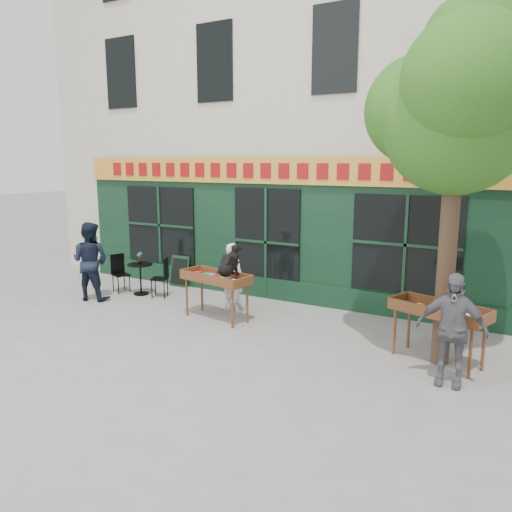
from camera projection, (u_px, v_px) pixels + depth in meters
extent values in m
plane|color=slate|center=(211.00, 325.00, 9.93)|extent=(80.00, 80.00, 0.00)
cube|color=beige|center=(329.00, 97.00, 14.11)|extent=(14.00, 7.00, 10.00)
cube|color=black|center=(269.00, 231.00, 11.70)|extent=(11.00, 0.16, 3.20)
cube|color=gold|center=(266.00, 171.00, 11.33)|extent=(11.00, 0.06, 0.60)
cube|color=maroon|center=(266.00, 171.00, 11.30)|extent=(9.60, 0.03, 0.34)
cube|color=black|center=(266.00, 288.00, 11.87)|extent=(11.00, 0.10, 0.50)
cube|color=black|center=(267.00, 242.00, 11.66)|extent=(1.70, 0.05, 2.50)
cube|color=black|center=(160.00, 225.00, 13.18)|extent=(2.20, 0.05, 2.00)
cube|color=black|center=(406.00, 245.00, 10.06)|extent=(2.20, 0.05, 2.00)
cylinder|color=#382619|center=(447.00, 253.00, 7.76)|extent=(0.28, 0.28, 3.60)
sphere|color=#205212|center=(457.00, 121.00, 7.38)|extent=(2.20, 2.20, 2.20)
sphere|color=#205212|center=(419.00, 110.00, 7.81)|extent=(1.70, 1.70, 1.70)
sphere|color=#205212|center=(469.00, 79.00, 6.68)|extent=(1.80, 1.80, 1.80)
sphere|color=#205212|center=(445.00, 85.00, 7.93)|extent=(1.60, 1.60, 1.60)
sphere|color=#205212|center=(471.00, 43.00, 7.21)|extent=(1.40, 1.40, 1.40)
cylinder|color=brown|center=(187.00, 297.00, 10.49)|extent=(0.05, 0.05, 0.80)
cylinder|color=brown|center=(232.00, 308.00, 9.67)|extent=(0.05, 0.05, 0.80)
cylinder|color=brown|center=(202.00, 293.00, 10.82)|extent=(0.05, 0.05, 0.80)
cylinder|color=brown|center=(247.00, 304.00, 10.01)|extent=(0.05, 0.05, 0.80)
cube|color=brown|center=(216.00, 280.00, 10.17)|extent=(1.58, 0.83, 0.05)
cube|color=brown|center=(206.00, 279.00, 9.93)|extent=(1.48, 0.30, 0.18)
cube|color=brown|center=(226.00, 274.00, 10.37)|extent=(1.48, 0.30, 0.18)
cube|color=brown|center=(216.00, 277.00, 10.16)|extent=(1.35, 0.62, 0.06)
imported|color=silver|center=(233.00, 277.00, 10.74)|extent=(0.60, 0.45, 1.50)
cylinder|color=brown|center=(394.00, 332.00, 8.36)|extent=(0.05, 0.05, 0.80)
cylinder|color=brown|center=(470.00, 354.00, 7.41)|extent=(0.05, 0.05, 0.80)
cylinder|color=brown|center=(409.00, 326.00, 8.65)|extent=(0.05, 0.05, 0.80)
cylinder|color=brown|center=(484.00, 346.00, 7.69)|extent=(0.05, 0.05, 0.80)
cube|color=brown|center=(439.00, 314.00, 7.95)|extent=(1.61, 1.03, 0.05)
cube|color=brown|center=(430.00, 313.00, 7.74)|extent=(1.43, 0.52, 0.18)
cube|color=brown|center=(448.00, 305.00, 8.12)|extent=(1.43, 0.52, 0.18)
cube|color=brown|center=(439.00, 310.00, 7.94)|extent=(1.36, 0.80, 0.06)
imported|color=#57565B|center=(451.00, 329.00, 7.16)|extent=(0.99, 0.43, 1.67)
cylinder|color=black|center=(141.00, 294.00, 12.21)|extent=(0.36, 0.36, 0.03)
cylinder|color=black|center=(141.00, 279.00, 12.14)|extent=(0.04, 0.04, 0.72)
cylinder|color=black|center=(140.00, 264.00, 12.07)|extent=(0.60, 0.60, 0.03)
cube|color=black|center=(121.00, 275.00, 12.31)|extent=(0.46, 0.46, 0.03)
cube|color=black|center=(117.00, 264.00, 12.40)|extent=(0.15, 0.35, 0.50)
cylinder|color=black|center=(118.00, 286.00, 12.15)|extent=(0.02, 0.02, 0.44)
cylinder|color=black|center=(130.00, 284.00, 12.34)|extent=(0.02, 0.02, 0.44)
cylinder|color=black|center=(113.00, 284.00, 12.38)|extent=(0.02, 0.02, 0.44)
cylinder|color=black|center=(124.00, 282.00, 12.56)|extent=(0.02, 0.02, 0.44)
cube|color=black|center=(159.00, 279.00, 11.91)|extent=(0.48, 0.48, 0.03)
cube|color=black|center=(166.00, 269.00, 11.84)|extent=(0.18, 0.34, 0.50)
cylinder|color=black|center=(155.00, 286.00, 12.11)|extent=(0.02, 0.02, 0.44)
cylinder|color=black|center=(152.00, 289.00, 11.82)|extent=(0.02, 0.02, 0.44)
cylinder|color=black|center=(167.00, 287.00, 12.08)|extent=(0.02, 0.02, 0.44)
cylinder|color=black|center=(164.00, 290.00, 11.79)|extent=(0.02, 0.02, 0.44)
imported|color=gray|center=(140.00, 258.00, 12.04)|extent=(0.17, 0.12, 0.30)
imported|color=black|center=(90.00, 261.00, 11.62)|extent=(1.04, 0.90, 1.84)
cube|color=black|center=(179.00, 271.00, 12.96)|extent=(0.56, 0.19, 0.79)
cube|color=black|center=(179.00, 271.00, 12.94)|extent=(0.46, 0.17, 0.65)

